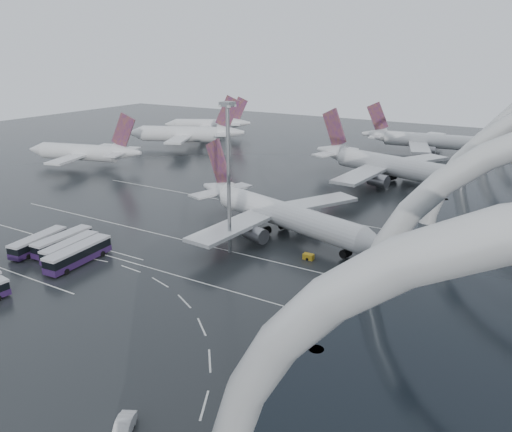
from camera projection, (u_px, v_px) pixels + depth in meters
The scene contains 21 objects.
ground at pixel (185, 272), 88.71m from camera, with size 420.00×420.00×0.00m, color black.
lane_marking_near at pixel (178, 276), 87.09m from camera, with size 120.00×0.25×0.01m, color white.
lane_marking_mid at pixel (224, 250), 98.45m from camera, with size 120.00×0.25×0.01m, color white.
lane_marking_far at pixel (289, 212), 121.18m from camera, with size 120.00×0.25×0.01m, color white.
bus_bay_line_south at pixel (20, 275), 87.47m from camera, with size 28.00×0.25×0.01m, color white.
bus_bay_line_north at pixel (92, 246), 100.46m from camera, with size 28.00×0.25×0.01m, color white.
airliner_main at pixel (278, 213), 105.73m from camera, with size 52.19×45.17×17.97m.
airliner_gate_b at pixel (391, 166), 145.73m from camera, with size 57.04×50.58×20.12m.
airliner_gate_c at pixel (427, 141), 188.16m from camera, with size 51.62×47.42×18.38m.
jet_remote_west at pixel (86, 153), 166.13m from camera, with size 42.08×34.16×18.49m.
jet_remote_mid at pixel (188, 134), 198.47m from camera, with size 45.74×37.34×20.78m.
jet_remote_far at pixel (209, 125), 229.20m from camera, with size 37.25×30.49×17.30m.
bus_row_near_a at pixel (38, 242), 97.49m from camera, with size 4.61×12.94×3.12m.
bus_row_near_b at pixel (63, 242), 97.78m from camera, with size 3.59×13.04×3.18m.
bus_row_near_c at pixel (71, 248), 94.83m from camera, with size 4.06×12.80×3.10m.
bus_row_near_d at pixel (78, 254), 91.50m from camera, with size 4.30×14.21×3.45m.
van_curve_c at pixel (123, 428), 51.05m from camera, with size 1.67×4.79×1.58m, color silver.
floodlight_mast at pixel (228, 161), 91.46m from camera, with size 2.21×2.21×28.79m.
gse_cart_belly_a at pixel (308, 257), 93.79m from camera, with size 1.99×1.18×1.09m, color gold.
gse_cart_belly_b at pixel (374, 240), 102.18m from camera, with size 2.00×1.18×1.09m, color slate.
gse_cart_belly_d at pixel (406, 268), 88.69m from camera, with size 2.04×1.21×1.12m, color slate.
Camera 1 is at (52.58, -62.78, 37.70)m, focal length 35.00 mm.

